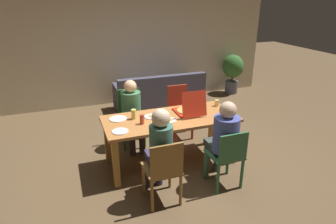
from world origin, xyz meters
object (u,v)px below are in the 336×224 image
at_px(plate_3, 118,119).
at_px(potted_plant, 233,70).
at_px(chair_1, 164,169).
at_px(couch, 159,96).
at_px(dining_table, 170,124).
at_px(person_1, 160,147).
at_px(plate_0, 120,131).
at_px(plate_1, 152,116).
at_px(chair_2, 227,156).
at_px(drinking_glass_2, 217,103).
at_px(drinking_glass_1, 230,113).
at_px(chair_0, 130,114).
at_px(plate_2, 169,120).
at_px(drinking_glass_3, 142,119).
at_px(person_2, 224,136).
at_px(pizza_box_0, 189,110).
at_px(chair_3, 179,110).
at_px(person_0, 132,109).
at_px(drinking_glass_0, 134,114).

bearing_deg(plate_3, potted_plant, 35.72).
distance_m(chair_1, couch, 3.38).
height_order(dining_table, person_1, person_1).
bearing_deg(plate_0, dining_table, 15.71).
height_order(plate_1, plate_3, plate_1).
relative_size(chair_2, plate_3, 3.33).
height_order(plate_3, drinking_glass_2, drinking_glass_2).
bearing_deg(potted_plant, drinking_glass_1, -122.61).
height_order(chair_0, drinking_glass_2, chair_0).
height_order(chair_2, drinking_glass_1, drinking_glass_1).
height_order(plate_0, potted_plant, potted_plant).
bearing_deg(plate_0, plate_2, 9.70).
height_order(plate_1, drinking_glass_3, drinking_glass_3).
xyz_separation_m(plate_2, drinking_glass_1, (0.91, -0.18, 0.06)).
relative_size(plate_1, couch, 0.11).
height_order(chair_2, person_2, person_2).
relative_size(chair_1, pizza_box_0, 1.90).
bearing_deg(person_1, chair_1, -90.00).
height_order(drinking_glass_1, drinking_glass_2, drinking_glass_1).
distance_m(chair_3, pizza_box_0, 0.87).
height_order(plate_1, couch, couch).
bearing_deg(plate_1, plate_3, 169.63).
xyz_separation_m(person_0, plate_2, (0.36, -0.79, 0.08)).
distance_m(person_1, chair_2, 0.95).
relative_size(drinking_glass_0, couch, 0.07).
xyz_separation_m(chair_3, couch, (0.10, 1.46, -0.20)).
height_order(chair_2, drinking_glass_0, drinking_glass_0).
bearing_deg(drinking_glass_0, couch, 62.77).
bearing_deg(person_1, chair_0, 90.00).
height_order(chair_1, plate_2, chair_1).
height_order(chair_1, drinking_glass_3, drinking_glass_3).
bearing_deg(chair_2, chair_0, 118.15).
height_order(chair_3, plate_1, chair_3).
distance_m(chair_1, person_2, 0.96).
height_order(plate_3, couch, couch).
bearing_deg(plate_2, drinking_glass_1, -11.41).
distance_m(dining_table, couch, 2.42).
relative_size(pizza_box_0, drinking_glass_3, 3.33).
distance_m(chair_3, plate_2, 1.14).
xyz_separation_m(person_1, couch, (1.02, 3.06, -0.44)).
relative_size(chair_3, drinking_glass_0, 6.35).
xyz_separation_m(dining_table, pizza_box_0, (0.33, 0.07, 0.16)).
distance_m(plate_1, drinking_glass_1, 1.17).
bearing_deg(chair_0, drinking_glass_0, -98.32).
xyz_separation_m(person_2, chair_3, (-0.00, 1.58, -0.23)).
height_order(plate_2, drinking_glass_2, drinking_glass_2).
xyz_separation_m(chair_3, drinking_glass_2, (0.39, -0.66, 0.32)).
height_order(pizza_box_0, potted_plant, pizza_box_0).
height_order(person_1, drinking_glass_0, person_1).
xyz_separation_m(person_1, pizza_box_0, (0.75, 0.81, 0.09)).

